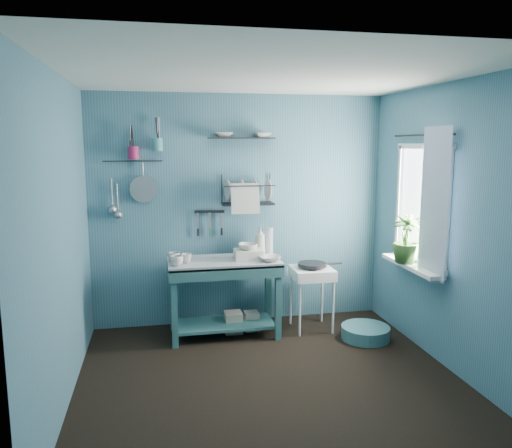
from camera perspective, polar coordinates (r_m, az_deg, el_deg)
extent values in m
plane|color=black|center=(4.42, 1.60, -17.38)|extent=(3.20, 3.20, 0.00)
plane|color=silver|center=(3.99, 1.77, 16.75)|extent=(3.20, 3.20, 0.00)
plane|color=#396476|center=(5.47, -1.85, 1.57)|extent=(3.20, 0.00, 3.20)
plane|color=#396476|center=(2.61, 9.13, -7.03)|extent=(3.20, 0.00, 3.20)
plane|color=#396476|center=(3.98, -21.40, -1.95)|extent=(0.00, 3.00, 3.00)
plane|color=#396476|center=(4.64, 21.31, -0.43)|extent=(0.00, 3.00, 3.00)
cube|color=#2D5E60|center=(5.21, -3.65, -8.40)|extent=(1.18, 0.66, 0.80)
imported|color=beige|center=(4.90, -9.04, -4.18)|extent=(0.12, 0.12, 0.10)
imported|color=beige|center=(5.00, -7.94, -3.90)|extent=(0.14, 0.14, 0.09)
imported|color=beige|center=(5.06, -9.34, -3.78)|extent=(0.17, 0.17, 0.10)
cube|color=beige|center=(5.11, -0.89, -3.49)|extent=(0.28, 0.22, 0.10)
imported|color=beige|center=(5.10, -0.89, -2.61)|extent=(0.20, 0.19, 0.06)
imported|color=beige|center=(5.34, 0.47, -1.86)|extent=(0.11, 0.12, 0.30)
cylinder|color=#B3BFC7|center=(5.38, 1.47, -1.88)|extent=(0.09, 0.09, 0.28)
imported|color=beige|center=(5.04, 1.62, -3.97)|extent=(0.22, 0.22, 0.05)
cube|color=white|center=(5.42, 6.36, -8.46)|extent=(0.45, 0.45, 0.67)
cylinder|color=black|center=(5.32, 6.43, -4.62)|extent=(0.30, 0.30, 0.03)
cube|color=black|center=(5.40, -5.34, 1.42)|extent=(0.32, 0.05, 0.03)
cube|color=black|center=(5.33, -0.94, 3.94)|extent=(0.57, 0.29, 0.32)
cube|color=black|center=(5.32, -1.66, 9.79)|extent=(0.71, 0.22, 0.01)
imported|color=beige|center=(5.30, -3.71, 10.06)|extent=(0.22, 0.22, 0.05)
imported|color=beige|center=(5.37, 0.67, 10.47)|extent=(0.22, 0.22, 0.05)
cylinder|color=#9A1C4C|center=(5.27, -13.84, 7.91)|extent=(0.11, 0.11, 0.13)
cylinder|color=teal|center=(5.27, -11.22, 8.90)|extent=(0.11, 0.11, 0.13)
cylinder|color=gray|center=(5.32, -12.74, 3.90)|extent=(0.28, 0.03, 0.28)
cylinder|color=gray|center=(5.35, -16.14, 3.43)|extent=(0.01, 0.01, 0.30)
cylinder|color=gray|center=(5.35, -15.55, 2.87)|extent=(0.01, 0.01, 0.30)
cylinder|color=black|center=(5.33, -13.91, 7.00)|extent=(0.60, 0.01, 0.01)
plane|color=white|center=(4.99, 18.50, 2.10)|extent=(0.00, 1.10, 1.10)
cube|color=white|center=(5.05, 17.32, -4.56)|extent=(0.16, 0.95, 0.04)
plane|color=silver|center=(4.70, 19.65, 2.24)|extent=(0.00, 1.35, 1.35)
cylinder|color=black|center=(4.94, 18.43, 9.59)|extent=(0.02, 1.05, 0.02)
imported|color=#315B24|center=(5.02, 16.79, -1.66)|extent=(0.34, 0.34, 0.47)
cube|color=gray|center=(5.37, -2.61, -11.15)|extent=(0.18, 0.18, 0.22)
cube|color=gray|center=(5.43, -0.54, -11.01)|extent=(0.15, 0.15, 0.20)
cylinder|color=#40777D|center=(5.33, 12.40, -12.02)|extent=(0.49, 0.49, 0.13)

